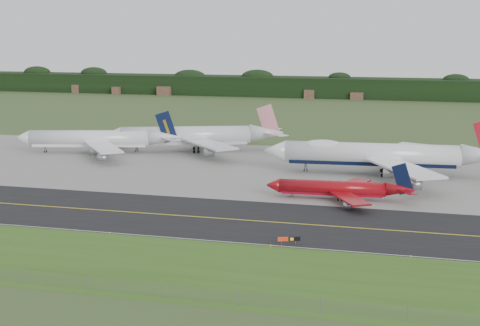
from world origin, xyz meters
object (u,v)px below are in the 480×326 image
object	(u,v)px
jet_star_tail	(195,136)
jet_red_737	(340,189)
jet_ba_747	(380,155)
jet_navy_gold	(99,139)
taxiway_sign	(289,239)

from	to	relation	value
jet_star_tail	jet_red_737	bearing A→B (deg)	-45.11
jet_ba_747	jet_navy_gold	xyz separation A→B (m)	(-91.53, 12.35, -1.07)
jet_navy_gold	jet_star_tail	world-z (taller)	jet_star_tail
jet_red_737	jet_star_tail	xyz separation A→B (m)	(-53.67, 53.87, 2.65)
jet_ba_747	jet_star_tail	world-z (taller)	jet_ba_747
jet_ba_747	jet_star_tail	size ratio (longest dim) A/B	1.15
jet_navy_gold	taxiway_sign	xyz separation A→B (m)	(77.85, -80.36, -3.65)
jet_red_737	taxiway_sign	size ratio (longest dim) A/B	8.54
taxiway_sign	jet_navy_gold	bearing A→B (deg)	134.09
jet_ba_747	jet_red_737	world-z (taller)	jet_ba_747
jet_red_737	taxiway_sign	xyz separation A→B (m)	(-5.81, -37.05, -1.61)
jet_ba_747	jet_star_tail	xyz separation A→B (m)	(-61.54, 22.91, -0.46)
jet_red_737	jet_star_tail	world-z (taller)	jet_star_tail
jet_red_737	taxiway_sign	distance (m)	37.54
jet_navy_gold	taxiway_sign	bearing A→B (deg)	-45.91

